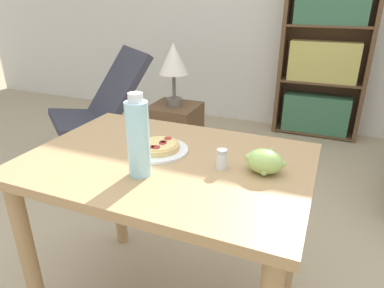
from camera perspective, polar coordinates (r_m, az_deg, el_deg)
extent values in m
cube|color=tan|center=(1.24, -4.23, -3.13)|extent=(1.01, 0.71, 0.03)
cylinder|color=tan|center=(1.50, -25.50, -17.07)|extent=(0.06, 0.06, 0.69)
cylinder|color=tan|center=(1.84, -12.30, -6.98)|extent=(0.06, 0.06, 0.69)
cylinder|color=tan|center=(1.57, 16.43, -13.28)|extent=(0.06, 0.06, 0.69)
cylinder|color=white|center=(1.29, -5.60, -1.01)|extent=(0.22, 0.22, 0.01)
cylinder|color=#DBB26B|center=(1.28, -5.63, -0.40)|extent=(0.16, 0.16, 0.02)
cylinder|color=#EACC7A|center=(1.28, -5.65, 0.09)|extent=(0.14, 0.14, 0.00)
cylinder|color=#A83328|center=(1.31, -4.03, 0.97)|extent=(0.03, 0.03, 0.00)
cylinder|color=#A83328|center=(1.28, -4.82, 0.40)|extent=(0.03, 0.03, 0.00)
cylinder|color=#A83328|center=(1.27, -4.92, 0.17)|extent=(0.03, 0.03, 0.00)
cylinder|color=#A83328|center=(1.24, -6.07, -0.51)|extent=(0.03, 0.03, 0.00)
cylinder|color=#A83328|center=(1.24, -6.83, -0.48)|extent=(0.02, 0.02, 0.00)
ellipsoid|color=#A8CC66|center=(1.14, 11.97, -2.82)|extent=(0.12, 0.10, 0.08)
sphere|color=#A8CC66|center=(1.13, 9.38, -2.21)|extent=(0.02, 0.02, 0.02)
sphere|color=#A8CC66|center=(1.13, 10.06, -2.76)|extent=(0.03, 0.03, 0.03)
sphere|color=#A8CC66|center=(1.17, 10.83, -2.81)|extent=(0.02, 0.02, 0.02)
sphere|color=#A8CC66|center=(1.13, 11.33, -3.16)|extent=(0.03, 0.03, 0.03)
sphere|color=#A8CC66|center=(1.14, 12.54, -3.53)|extent=(0.02, 0.02, 0.02)
sphere|color=#A8CC66|center=(1.12, 11.90, -4.56)|extent=(0.02, 0.02, 0.02)
sphere|color=#A8CC66|center=(1.15, 13.65, -4.08)|extent=(0.02, 0.02, 0.02)
sphere|color=#A8CC66|center=(1.14, 14.83, -3.25)|extent=(0.03, 0.03, 0.03)
sphere|color=#A8CC66|center=(1.12, 12.44, -3.10)|extent=(0.02, 0.02, 0.02)
sphere|color=#A8CC66|center=(1.18, 13.02, -1.29)|extent=(0.02, 0.02, 0.02)
cylinder|color=#A3DBEA|center=(1.08, -8.96, 0.72)|extent=(0.07, 0.07, 0.25)
cylinder|color=white|center=(1.04, -9.43, 7.67)|extent=(0.05, 0.05, 0.03)
cylinder|color=white|center=(1.15, 4.99, -2.82)|extent=(0.04, 0.04, 0.06)
cylinder|color=#B7B7BC|center=(1.14, 5.05, -1.24)|extent=(0.03, 0.03, 0.01)
cube|color=slate|center=(2.94, -15.56, -1.74)|extent=(0.76, 0.76, 0.10)
cube|color=#383842|center=(2.79, -17.02, 3.54)|extent=(0.76, 0.75, 0.14)
cube|color=#383842|center=(2.81, -12.30, 9.42)|extent=(0.71, 0.68, 0.55)
cube|color=brown|center=(3.47, 14.96, 14.56)|extent=(0.04, 0.24, 1.54)
cube|color=brown|center=(3.44, 27.47, 12.71)|extent=(0.04, 0.24, 1.54)
cube|color=brown|center=(3.55, 21.32, 13.97)|extent=(0.78, 0.01, 1.54)
cube|color=brown|center=(3.62, 19.50, 2.01)|extent=(0.70, 0.23, 0.02)
cube|color=#3D704C|center=(3.54, 19.89, 4.77)|extent=(0.61, 0.17, 0.36)
cube|color=brown|center=(3.48, 20.62, 9.68)|extent=(0.70, 0.23, 0.02)
cube|color=#CCBC5B|center=(3.42, 21.05, 12.69)|extent=(0.61, 0.17, 0.36)
cube|color=brown|center=(3.41, 21.85, 17.83)|extent=(0.70, 0.23, 0.02)
cube|color=#3D704C|center=(3.38, 22.35, 20.98)|extent=(0.61, 0.17, 0.36)
cube|color=brown|center=(2.59, -2.83, 0.83)|extent=(0.34, 0.34, 0.53)
cylinder|color=#665B51|center=(2.49, -2.97, 7.05)|extent=(0.11, 0.11, 0.05)
cylinder|color=#665B51|center=(2.46, -3.02, 9.59)|extent=(0.02, 0.02, 0.18)
cone|color=beige|center=(2.42, -3.12, 14.03)|extent=(0.21, 0.21, 0.21)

